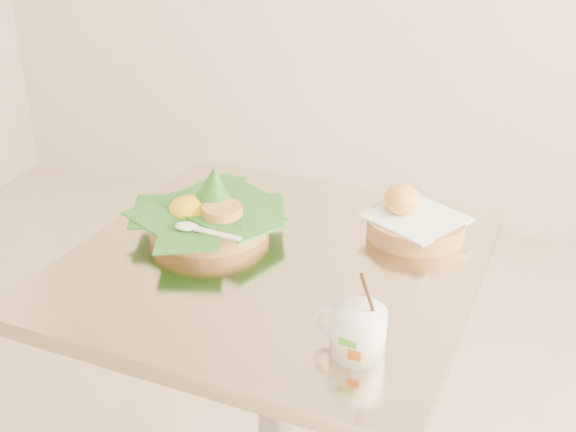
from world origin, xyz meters
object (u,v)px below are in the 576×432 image
(cafe_table, at_px, (275,358))
(rice_basket, at_px, (208,212))
(coffee_mug, at_px, (357,330))
(bread_basket, at_px, (413,221))

(cafe_table, bearing_deg, rice_basket, 159.21)
(coffee_mug, bearing_deg, cafe_table, 132.91)
(rice_basket, relative_size, bread_basket, 1.35)
(cafe_table, xyz_separation_m, coffee_mug, (0.21, -0.22, 0.26))
(rice_basket, xyz_separation_m, coffee_mug, (0.36, -0.28, -0.00))
(coffee_mug, bearing_deg, bread_basket, 88.49)
(rice_basket, bearing_deg, cafe_table, -20.79)
(bread_basket, bearing_deg, rice_basket, -163.80)
(cafe_table, bearing_deg, bread_basket, 37.49)
(cafe_table, distance_m, bread_basket, 0.37)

